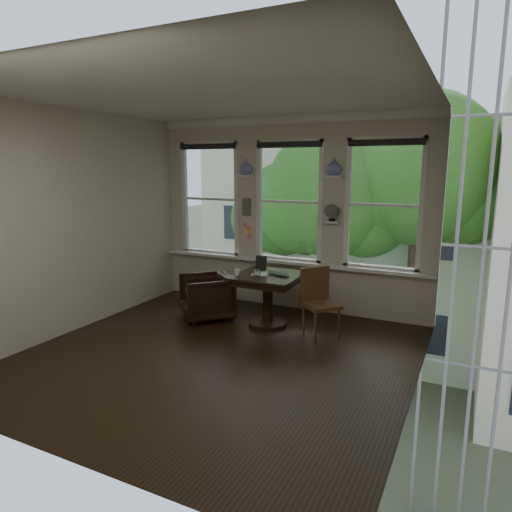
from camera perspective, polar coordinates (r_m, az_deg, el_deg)
The scene contains 25 objects.
ground at distance 5.65m, azimuth -4.75°, elevation -12.27°, with size 4.50×4.50×0.00m, color black.
ceiling at distance 5.25m, azimuth -5.30°, elevation 19.41°, with size 4.50×4.50×0.00m, color silver.
wall_back at distance 7.25m, azimuth 4.25°, elevation 5.21°, with size 4.50×4.50×0.00m, color beige.
wall_front at distance 3.54m, azimuth -24.14°, elevation -1.84°, with size 4.50×4.50×0.00m, color beige.
wall_left at distance 6.68m, azimuth -21.81°, elevation 3.96°, with size 4.50×4.50×0.00m, color beige.
wall_right at distance 4.52m, azimuth 20.22°, elevation 1.05°, with size 4.50×4.50×0.00m, color beige.
window_left at distance 7.89m, azimuth -5.63°, elevation 7.11°, with size 1.10×0.12×1.90m, color white, non-canonical shape.
window_center at distance 7.23m, azimuth 4.27°, elevation 6.79°, with size 1.10×0.12×1.90m, color white, non-canonical shape.
window_right at distance 6.83m, azimuth 15.70°, elevation 6.16°, with size 1.10×0.12×1.90m, color white, non-canonical shape.
shelf_left at distance 7.42m, azimuth -1.26°, elevation 10.01°, with size 0.26×0.16×0.03m, color white.
shelf_right at distance 6.88m, azimuth 9.69°, elevation 9.78°, with size 0.26×0.16×0.03m, color white.
intercom at distance 7.48m, azimuth -1.14°, elevation 6.18°, with size 0.14×0.06×0.28m, color #59544F.
sticky_notes at distance 7.52m, azimuth -1.11°, elevation 3.53°, with size 0.16×0.01×0.24m, color pink, non-canonical shape.
desk_fan at distance 6.89m, azimuth 9.49°, elevation 5.04°, with size 0.20×0.20×0.24m, color #59544F, non-canonical shape.
vase_left at distance 7.42m, azimuth -1.26°, elevation 11.09°, with size 0.24×0.24×0.25m, color white.
vase_right at distance 6.88m, azimuth 9.73°, elevation 10.94°, with size 0.24×0.24×0.25m, color white.
table at distance 6.51m, azimuth 1.49°, elevation -5.55°, with size 0.90×0.90×0.75m, color black, non-canonical shape.
armchair_left at distance 6.86m, azimuth -6.20°, elevation -5.10°, with size 0.71×0.73×0.66m, color black.
cushion_red at distance 6.83m, azimuth -6.22°, elevation -4.15°, with size 0.45×0.45×0.06m, color maroon.
side_chair_right at distance 6.08m, azimuth 8.16°, elevation -6.01°, with size 0.42×0.42×0.92m, color #472819, non-canonical shape.
laptop at distance 6.35m, azimuth 2.47°, elevation -2.33°, with size 0.35×0.23×0.03m, color black.
mug at distance 6.37m, azimuth -2.35°, elevation -2.04°, with size 0.09×0.09×0.08m, color white.
drinking_glass at distance 6.28m, azimuth 0.08°, elevation -2.18°, with size 0.12×0.12×0.09m, color white.
tablet at distance 6.61m, azimuth 0.64°, elevation -0.95°, with size 0.16×0.02×0.22m, color black.
papers at distance 6.48m, azimuth 0.50°, elevation -2.16°, with size 0.22×0.30×0.00m, color silver.
Camera 1 is at (2.69, -4.44, 2.23)m, focal length 32.00 mm.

